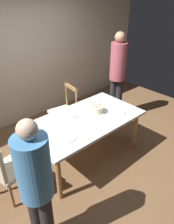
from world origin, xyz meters
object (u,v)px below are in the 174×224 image
Objects in this scene: plate_near_guest at (119,112)px; person_guest at (118,72)px; birthday_cake at (97,109)px; plate_near_celebrant at (68,138)px; plate_far_side at (71,115)px; chair_spindle_back at (64,112)px; chair_upholstered at (4,167)px; dining_table at (85,123)px; person_celebrant at (36,183)px.

plate_near_guest is 0.12× the size of person_guest.
birthday_cake is 0.81m from plate_near_celebrant.
chair_spindle_back reaches higher than plate_far_side.
birthday_cake is 0.36m from plate_near_guest.
chair_upholstered is at bearing 170.69° from plate_near_guest.
person_guest is (2.68, 0.49, 0.50)m from chair_upholstered.
chair_upholstered is at bearing 176.57° from dining_table.
plate_far_side and plate_near_guest have the same top height.
plate_near_celebrant is 2.06m from person_guest.
plate_near_celebrant is at bearing -157.34° from person_guest.
chair_upholstered is at bearing 177.86° from birthday_cake.
person_guest is (2.67, 1.32, 0.12)m from person_celebrant.
plate_near_guest is 1.19m from person_guest.
dining_table is 1.00× the size of person_guest.
plate_near_celebrant is 0.88m from chair_upholstered.
plate_far_side is at bearing 47.69° from plate_near_celebrant.
chair_upholstered is at bearing -153.77° from chair_spindle_back.
chair_upholstered is at bearing -169.67° from person_guest.
plate_near_celebrant reaches higher than dining_table.
plate_far_side is 0.23× the size of chair_upholstered.
birthday_cake is 0.29× the size of chair_upholstered.
plate_near_guest is 1.13m from chair_spindle_back.
birthday_cake is at bearing 17.29° from plate_near_celebrant.
plate_near_guest is at bearing 0.00° from plate_near_celebrant.
person_celebrant is 2.98m from person_guest.
plate_near_guest is at bearing -22.39° from dining_table.
person_guest is at bearing 42.70° from plate_near_guest.
person_celebrant reaches higher than plate_far_side.
person_celebrant is 0.90× the size of person_guest.
plate_near_guest is 0.14× the size of person_celebrant.
chair_spindle_back reaches higher than dining_table.
person_guest is (1.19, -0.24, 0.58)m from chair_spindle_back.
plate_near_guest is (1.03, 0.00, 0.00)m from plate_near_celebrant.
chair_spindle_back and chair_upholstered have the same top height.
chair_spindle_back is at bearing 168.47° from person_guest.
person_celebrant is (-1.18, -0.97, 0.16)m from plate_far_side.
person_guest reaches higher than birthday_cake.
plate_near_celebrant is 0.14× the size of person_celebrant.
chair_spindle_back is 2.19m from person_celebrant.
birthday_cake is at bearing 137.23° from plate_near_guest.
plate_near_celebrant is 1.28m from chair_spindle_back.
birthday_cake is 0.87m from chair_spindle_back.
birthday_cake is at bearing -84.25° from chair_spindle_back.
person_celebrant reaches higher than dining_table.
dining_table is at bearing -103.84° from chair_spindle_back.
plate_near_celebrant is 0.95m from person_celebrant.
birthday_cake reaches higher than plate_near_guest.
person_guest is at bearing 13.05° from plate_far_side.
dining_table is at bearing 24.20° from plate_near_celebrant.
dining_table is at bearing -67.97° from plate_far_side.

